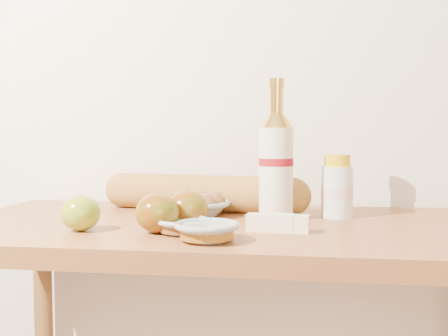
{
  "coord_description": "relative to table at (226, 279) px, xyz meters",
  "views": [
    {
      "loc": [
        0.17,
        -0.01,
        1.1
      ],
      "look_at": [
        0.0,
        1.15,
        1.02
      ],
      "focal_mm": 45.0,
      "sensor_mm": 36.0,
      "label": 1
    }
  ],
  "objects": [
    {
      "name": "back_wall",
      "position": [
        0.0,
        0.33,
        0.52
      ],
      "size": [
        3.5,
        0.02,
        2.6
      ],
      "primitive_type": "cube",
      "color": "white",
      "rests_on": "ground"
    },
    {
      "name": "apple_redgreen_front",
      "position": [
        -0.11,
        -0.14,
        0.16
      ],
      "size": [
        0.09,
        0.09,
        0.08
      ],
      "rotation": [
        0.0,
        0.0,
        -0.08
      ],
      "color": "#961408",
      "rests_on": "table"
    },
    {
      "name": "syrup_bowl",
      "position": [
        -0.0,
        -0.21,
        0.14
      ],
      "size": [
        0.15,
        0.15,
        0.03
      ],
      "rotation": [
        0.0,
        0.0,
        -0.28
      ],
      "color": "#8D9A96",
      "rests_on": "table"
    },
    {
      "name": "apple_yellowgreen",
      "position": [
        -0.27,
        -0.14,
        0.16
      ],
      "size": [
        0.1,
        0.1,
        0.07
      ],
      "rotation": [
        0.0,
        0.0,
        -0.34
      ],
      "color": "#A89521",
      "rests_on": "table"
    },
    {
      "name": "table",
      "position": [
        0.0,
        0.0,
        0.0
      ],
      "size": [
        1.2,
        0.6,
        0.9
      ],
      "color": "#A96636",
      "rests_on": "ground"
    },
    {
      "name": "cream_bottle",
      "position": [
        0.24,
        0.11,
        0.19
      ],
      "size": [
        0.08,
        0.08,
        0.14
      ],
      "rotation": [
        0.0,
        0.0,
        -0.16
      ],
      "color": "silver",
      "rests_on": "table"
    },
    {
      "name": "butter_stick",
      "position": [
        0.12,
        -0.09,
        0.14
      ],
      "size": [
        0.12,
        0.04,
        0.04
      ],
      "rotation": [
        0.0,
        0.0,
        -0.08
      ],
      "color": "beige",
      "rests_on": "table"
    },
    {
      "name": "apple_redgreen_right",
      "position": [
        -0.07,
        -0.08,
        0.16
      ],
      "size": [
        0.1,
        0.1,
        0.08
      ],
      "rotation": [
        0.0,
        0.0,
        -0.27
      ],
      "color": "#990F08",
      "rests_on": "table"
    },
    {
      "name": "bourbon_bottle",
      "position": [
        0.1,
        0.05,
        0.25
      ],
      "size": [
        0.08,
        0.08,
        0.31
      ],
      "rotation": [
        0.0,
        0.0,
        -0.11
      ],
      "color": "#EEE1CA",
      "rests_on": "table"
    },
    {
      "name": "baguette",
      "position": [
        -0.08,
        0.16,
        0.17
      ],
      "size": [
        0.54,
        0.18,
        0.09
      ],
      "rotation": [
        0.0,
        0.0,
        -0.17
      ],
      "color": "#B78137",
      "rests_on": "table"
    },
    {
      "name": "sugar_bowl",
      "position": [
        -0.06,
        -0.14,
        0.14
      ],
      "size": [
        0.13,
        0.13,
        0.03
      ],
      "rotation": [
        0.0,
        0.0,
        -0.32
      ],
      "color": "#98A6A0",
      "rests_on": "table"
    },
    {
      "name": "egg_bowl",
      "position": [
        -0.08,
        0.07,
        0.15
      ],
      "size": [
        0.18,
        0.18,
        0.06
      ],
      "rotation": [
        0.0,
        0.0,
        -0.12
      ],
      "color": "gray",
      "rests_on": "table"
    }
  ]
}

